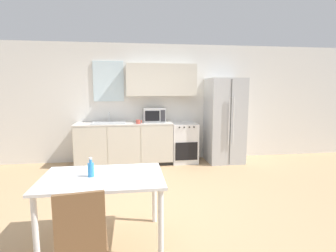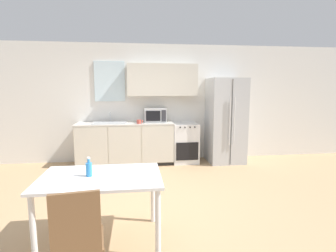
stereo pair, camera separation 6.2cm
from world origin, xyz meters
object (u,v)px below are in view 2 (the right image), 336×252
(oven_range, at_px, (185,143))
(dining_chair_near, at_px, (77,236))
(coffee_mug, at_px, (139,122))
(dining_table, at_px, (101,184))
(refrigerator, at_px, (226,121))
(drink_bottle, at_px, (89,169))
(microwave, at_px, (155,115))

(oven_range, bearing_deg, dining_chair_near, -112.43)
(coffee_mug, bearing_deg, dining_chair_near, -98.53)
(dining_table, bearing_deg, coffee_mug, 80.80)
(refrigerator, xyz_separation_m, dining_table, (-2.44, -2.98, -0.30))
(coffee_mug, distance_m, dining_chair_near, 3.74)
(drink_bottle, bearing_deg, microwave, 73.06)
(drink_bottle, bearing_deg, oven_range, 61.87)
(refrigerator, height_order, drink_bottle, refrigerator)
(microwave, height_order, drink_bottle, microwave)
(oven_range, bearing_deg, drink_bottle, -118.13)
(dining_chair_near, bearing_deg, microwave, 68.74)
(refrigerator, xyz_separation_m, dining_chair_near, (-2.53, -3.78, -0.42))
(microwave, relative_size, drink_bottle, 2.35)
(refrigerator, distance_m, microwave, 1.62)
(microwave, xyz_separation_m, dining_chair_near, (-0.92, -3.94, -0.55))
(oven_range, distance_m, microwave, 0.93)
(dining_chair_near, relative_size, drink_bottle, 4.44)
(oven_range, height_order, microwave, microwave)
(oven_range, distance_m, refrigerator, 1.07)
(coffee_mug, relative_size, dining_table, 0.10)
(coffee_mug, distance_m, drink_bottle, 2.93)
(coffee_mug, bearing_deg, dining_table, -99.20)
(oven_range, height_order, dining_table, oven_range)
(dining_table, relative_size, dining_chair_near, 1.39)
(dining_chair_near, bearing_deg, oven_range, 59.42)
(dining_table, distance_m, dining_chair_near, 0.82)
(dining_chair_near, distance_m, drink_bottle, 0.86)
(refrigerator, relative_size, dining_chair_near, 2.06)
(coffee_mug, relative_size, drink_bottle, 0.63)
(oven_range, relative_size, microwave, 1.84)
(refrigerator, distance_m, coffee_mug, 1.98)
(dining_table, height_order, drink_bottle, drink_bottle)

